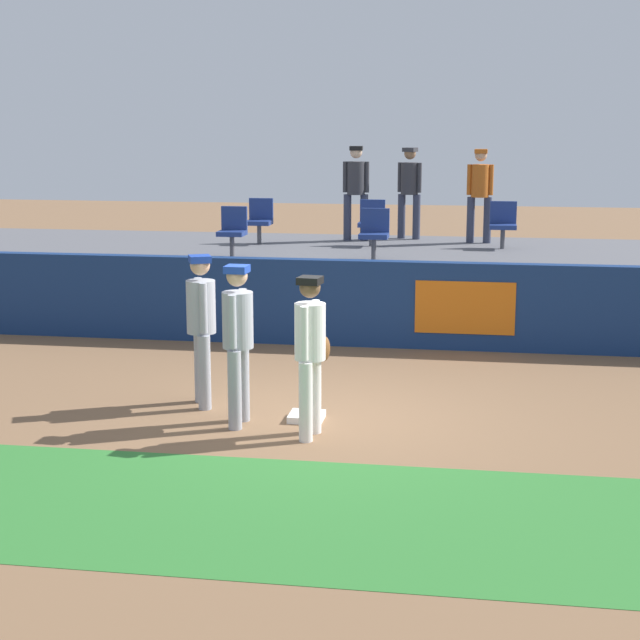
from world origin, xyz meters
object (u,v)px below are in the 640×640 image
Objects in this scene: seat_back_center at (372,220)px; seat_back_right at (503,222)px; player_fielder_home at (311,345)px; seat_front_left at (233,229)px; seat_front_center at (374,231)px; spectator_hooded at (409,186)px; player_coach_visitor at (238,334)px; player_runner_visitor at (201,320)px; first_base at (307,417)px; seat_back_left at (260,218)px; spectator_capped at (480,189)px; spectator_casual at (356,186)px.

seat_back_right is at bearing 0.00° from seat_back_center.
seat_back_right is (2.19, 7.87, 0.59)m from player_fielder_home.
player_fielder_home is 2.14× the size of seat_back_center.
seat_back_right is at bearing 21.54° from seat_front_left.
seat_front_center is 3.07m from spectator_hooded.
seat_back_center is at bearing 177.35° from player_coach_visitor.
seat_back_right is at bearing 127.97° from player_runner_visitor.
spectator_hooded is at bearing 174.22° from player_coach_visitor.
seat_back_left is at bearing 106.46° from first_base.
player_coach_visitor is 1.06× the size of spectator_capped.
spectator_casual is (-0.99, -0.44, 0.02)m from spectator_hooded.
seat_front_center is 1.00× the size of seat_back_center.
player_coach_visitor is at bearing 17.96° from player_runner_visitor.
player_runner_visitor is at bearing -83.50° from seat_back_left.
spectator_hooded reaches higher than seat_back_right.
player_runner_visitor is at bearing -80.41° from seat_front_left.
seat_front_left is at bearing -140.46° from seat_back_center.
player_fielder_home is at bearing -90.43° from seat_front_center.
seat_back_center is 1.44m from spectator_hooded.
player_coach_visitor is 8.40m from spectator_casual.
seat_front_center is 1.82m from seat_back_center.
spectator_hooded is at bearing -174.48° from player_fielder_home.
player_coach_visitor is 8.18m from seat_back_right.
seat_back_center is at bearing 114.48° from spectator_casual.
spectator_hooded reaches higher than spectator_capped.
seat_front_center is 3.12m from spectator_capped.
player_fielder_home is at bearing -88.60° from seat_back_center.
spectator_hooded is 0.98× the size of spectator_casual.
player_runner_visitor is 0.95m from player_coach_visitor.
first_base is at bearing -73.54° from seat_back_left.
seat_front_center reaches higher than first_base.
seat_back_left reaches higher than player_fielder_home.
spectator_casual is at bearing 149.37° from player_runner_visitor.
player_runner_visitor is 7.75m from spectator_casual.
player_coach_visitor is 5.98m from seat_front_left.
player_coach_visitor is at bearing 84.87° from spectator_casual.
seat_front_left is 4.88m from spectator_capped.
spectator_hooded is (1.92, 8.05, 1.10)m from player_runner_visitor.
seat_back_left and seat_front_center have the same top height.
seat_back_left and seat_back_center have the same top height.
seat_front_center reaches higher than player_fielder_home.
spectator_capped is at bearing 119.89° from seat_back_right.
seat_back_center is 0.48× the size of spectator_capped.
seat_front_center is (2.42, 0.00, 0.00)m from seat_front_left.
seat_front_left is at bearing -158.46° from seat_back_right.
seat_front_left is at bearing 112.11° from first_base.
seat_front_left is at bearing 51.97° from spectator_casual.
seat_front_left is 1.80m from seat_back_left.
player_fielder_home is at bearing 105.99° from spectator_hooded.
seat_front_center is 0.48× the size of spectator_capped.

